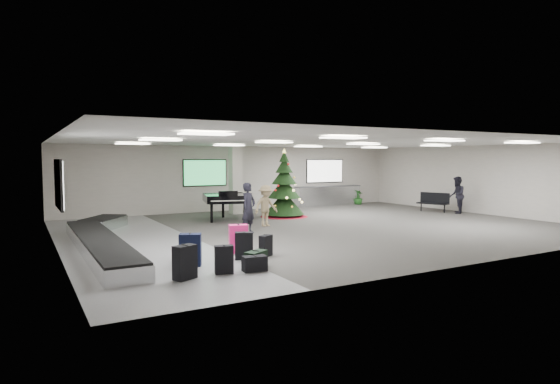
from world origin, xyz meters
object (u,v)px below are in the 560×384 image
traveler_bench (457,195)px  traveler_a (249,208)px  potted_plant_right (359,197)px  pink_suitcase (238,239)px  christmas_tree (284,193)px  bench (434,201)px  grand_piano (226,199)px  potted_plant_left (286,200)px  service_counter (328,196)px  traveler_b (266,206)px  baggage_carousel (100,239)px

traveler_bench → traveler_a: bearing=-35.8°
potted_plant_right → pink_suitcase: bearing=-141.4°
traveler_bench → christmas_tree: bearing=-59.8°
traveler_a → pink_suitcase: bearing=-150.4°
bench → traveler_a: size_ratio=0.89×
grand_piano → potted_plant_left: grand_piano is taller
service_counter → pink_suitcase: 13.67m
service_counter → potted_plant_right: bearing=-10.9°
grand_piano → traveler_bench: 10.81m
grand_piano → traveler_bench: traveler_bench is taller
traveler_bench → potted_plant_left: traveler_bench is taller
traveler_a → traveler_b: 1.83m
christmas_tree → potted_plant_left: size_ratio=3.44×
pink_suitcase → traveler_b: 5.17m
potted_plant_left → traveler_b: bearing=-126.7°
traveler_a → grand_piano: bearing=49.1°
baggage_carousel → traveler_b: 6.31m
bench → traveler_b: 9.40m
service_counter → pink_suitcase: service_counter is taller
bench → potted_plant_left: bench is taller
potted_plant_right → potted_plant_left: bearing=177.4°
potted_plant_left → traveler_bench: bearing=-46.2°
potted_plant_left → pink_suitcase: bearing=-126.4°
grand_piano → traveler_a: traveler_a is taller
grand_piano → bench: (10.00, -2.13, -0.38)m
traveler_a → traveler_bench: (11.04, 0.53, -0.00)m
traveler_bench → potted_plant_left: 8.34m
pink_suitcase → traveler_b: (3.03, 4.17, 0.39)m
pink_suitcase → grand_piano: grand_piano is taller
grand_piano → potted_plant_right: grand_piano is taller
traveler_bench → potted_plant_right: bearing=-117.4°
pink_suitcase → traveler_bench: size_ratio=0.46×
baggage_carousel → bench: bench is taller
pink_suitcase → potted_plant_right: potted_plant_right is taller
service_counter → bench: (2.69, -5.10, -0.02)m
service_counter → bench: bearing=-62.2°
baggage_carousel → traveler_bench: (15.86, 0.57, 0.66)m
christmas_tree → service_counter: bearing=34.8°
christmas_tree → traveler_bench: christmas_tree is taller
pink_suitcase → traveler_bench: traveler_bench is taller
baggage_carousel → pink_suitcase: 4.24m
bench → potted_plant_right: size_ratio=1.91×
pink_suitcase → grand_piano: (2.41, 6.63, 0.51)m
baggage_carousel → traveler_bench: 15.88m
traveler_a → baggage_carousel: bearing=150.4°
christmas_tree → potted_plant_left: 3.62m
grand_piano → traveler_a: 3.79m
service_counter → christmas_tree: (-4.61, -3.20, 0.49)m
bench → service_counter: bearing=99.4°
traveler_b → potted_plant_left: (3.95, 5.29, -0.34)m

